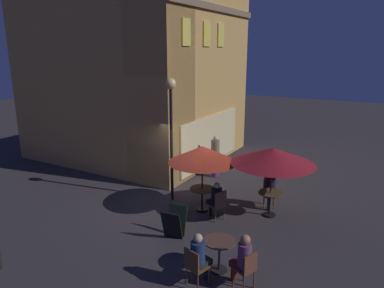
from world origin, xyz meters
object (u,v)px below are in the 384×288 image
Objects in this scene: street_lamp_near_corner at (171,113)px; cafe_chair_1 at (219,203)px; patio_umbrella_0 at (273,156)px; cafe_chair_0 at (269,190)px; patron_standing_4 at (215,156)px; menu_sandwich_board at (174,223)px; cafe_table_2 at (220,248)px; cafe_table_1 at (202,194)px; cafe_chair_3 at (247,267)px; patron_seated_0 at (270,187)px; patron_seated_1 at (215,198)px; patio_umbrella_1 at (202,154)px; cafe_chair_2 at (195,264)px; patron_seated_3 at (243,257)px; cafe_table_0 at (270,199)px; patron_seated_2 at (200,255)px.

cafe_chair_1 is (-0.64, -2.08, -2.49)m from street_lamp_near_corner.
street_lamp_near_corner reaches higher than patio_umbrella_0.
cafe_chair_0 is 0.52× the size of patron_standing_4.
cafe_table_2 is at bearing -123.17° from menu_sandwich_board.
cafe_chair_3 reaches higher than cafe_table_1.
patron_seated_0 reaches higher than patron_seated_1.
patio_umbrella_0 is at bearing -114.67° from cafe_chair_1.
cafe_table_1 is 1.32m from patio_umbrella_1.
cafe_chair_1 is at bearing 180.00° from patron_seated_1.
patron_seated_1 is at bearing -114.97° from cafe_table_1.
street_lamp_near_corner reaches higher than cafe_chair_2.
cafe_chair_1 is 0.80× the size of patron_seated_1.
patron_seated_0 reaches higher than cafe_table_1.
patron_standing_4 reaches higher than menu_sandwich_board.
patron_seated_3 is (-2.92, -2.55, -1.18)m from patio_umbrella_1.
patron_standing_4 is at bearing -5.75° from street_lamp_near_corner.
patio_umbrella_0 reaches higher than cafe_chair_0.
street_lamp_near_corner is at bearing 77.78° from cafe_table_1.
patron_seated_3 is (-4.37, -0.80, 0.16)m from cafe_chair_0.
cafe_chair_3 is 4.39m from patron_seated_0.
patron_standing_4 is at bearing 4.62° from menu_sandwich_board.
cafe_table_0 is 2.51m from patio_umbrella_1.
cafe_chair_3 is (-2.98, -2.68, -0.03)m from cafe_table_1.
patron_seated_2 reaches higher than cafe_chair_2.
cafe_chair_0 is 1.02× the size of cafe_chair_3.
cafe_chair_2 is (-3.44, -1.66, -1.35)m from patio_umbrella_1.
street_lamp_near_corner is 5.55m from patron_seated_3.
cafe_chair_2 is 0.77× the size of patron_seated_1.
patron_standing_4 is at bearing -139.85° from cafe_chair_0.
patio_umbrella_1 is 3.41m from patron_standing_4.
cafe_chair_0 is (0.73, 0.26, -1.40)m from patio_umbrella_0.
patron_standing_4 is at bearing -141.33° from patron_seated_0.
patron_seated_3 is (-4.24, -0.75, 0.00)m from patron_seated_0.
patio_umbrella_0 reaches higher than patron_seated_1.
patio_umbrella_1 is 4.05m from cafe_chair_2.
patron_seated_0 is 0.72× the size of patron_standing_4.
cafe_chair_2 is at bearing 175.17° from patio_umbrella_0.
menu_sandwich_board is 1.06× the size of cafe_table_0.
patio_umbrella_1 is 4.05m from patron_seated_3.
cafe_table_1 is (-0.72, 2.01, 0.00)m from cafe_table_0.
cafe_chair_2 is at bearing 131.32° from cafe_chair_1.
cafe_chair_2 is at bearing 52.40° from patron_seated_3.
patron_seated_1 is at bearing 35.19° from patron_seated_2.
menu_sandwich_board is 0.87× the size of cafe_chair_1.
cafe_chair_2 is at bearing -154.27° from cafe_table_1.
patron_seated_2 is 0.93m from patron_seated_3.
cafe_chair_1 is 1.97m from patron_seated_0.
cafe_table_2 is 0.87m from cafe_chair_3.
cafe_table_0 is 1.38m from patio_umbrella_0.
patio_umbrella_1 reaches higher than cafe_table_1.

